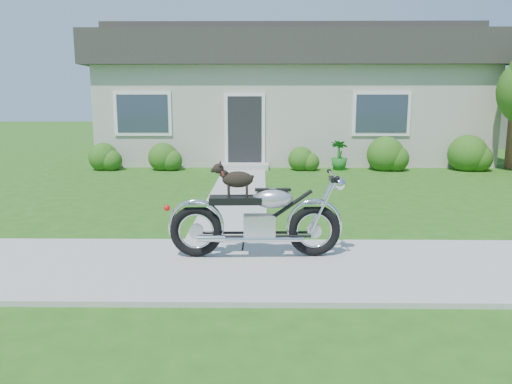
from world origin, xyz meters
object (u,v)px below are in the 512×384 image
potted_plant_left (168,158)px  motorcycle_with_dog (258,217)px  potted_plant_right (339,155)px  house (290,95)px

potted_plant_left → motorcycle_with_dog: (2.69, -8.22, 0.21)m
potted_plant_right → motorcycle_with_dog: 8.53m
motorcycle_with_dog → potted_plant_left: bearing=106.3°
potted_plant_left → potted_plant_right: (4.97, 0.00, 0.08)m
motorcycle_with_dog → house: bearing=83.1°
potted_plant_right → house: bearing=109.9°
house → potted_plant_right: house is taller
house → potted_plant_left: bearing=-137.2°
house → motorcycle_with_dog: (-1.03, -11.67, -1.60)m
potted_plant_left → potted_plant_right: potted_plant_right is taller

